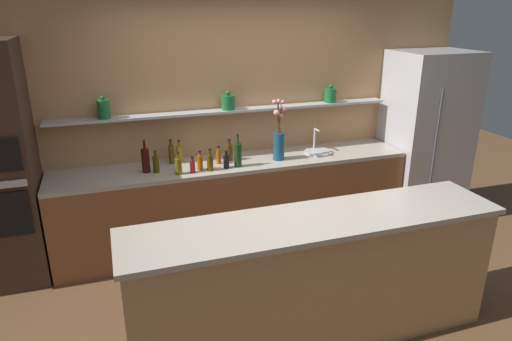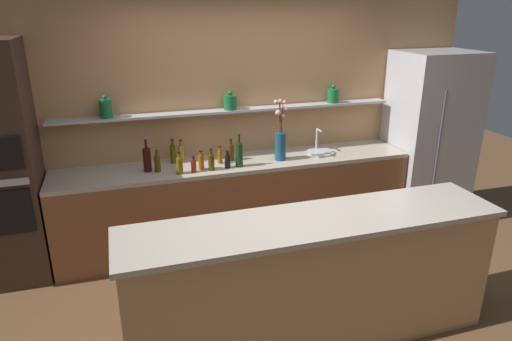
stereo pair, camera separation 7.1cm
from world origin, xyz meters
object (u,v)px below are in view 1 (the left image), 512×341
Objects in this scene: bottle_spirit_5 at (229,152)px; bottle_wine_6 at (238,154)px; flower_vase at (279,141)px; bottle_oil_1 at (210,162)px; bottle_sauce_0 at (219,156)px; bottle_sauce_8 at (200,162)px; bottle_sauce_10 at (226,161)px; refrigerator at (425,137)px; bottle_oil_3 at (178,166)px; bottle_oil_7 at (156,164)px; bottle_oil_2 at (180,154)px; bottle_oil_11 at (171,154)px; sink_fixture at (318,150)px; bottle_sauce_9 at (192,166)px; bottle_wine_4 at (146,160)px.

bottle_wine_6 is (0.03, -0.21, 0.03)m from bottle_spirit_5.
flower_vase reaches higher than bottle_oil_1.
bottle_spirit_5 reaches higher than bottle_sauce_0.
bottle_wine_6 is at bearing -43.64° from bottle_sauce_0.
bottle_sauce_8 is 0.26m from bottle_sauce_10.
bottle_oil_3 is (-2.90, -0.14, 0.02)m from refrigerator.
bottle_oil_1 is 0.99× the size of bottle_oil_7.
bottle_oil_2 is at bearing 38.77° from bottle_oil_7.
bottle_oil_1 reaches higher than bottle_sauce_10.
bottle_sauce_10 is 0.58m from bottle_oil_11.
sink_fixture is at bearing 177.94° from refrigerator.
bottle_oil_2 is 0.34m from bottle_oil_7.
bottle_wine_6 reaches higher than bottle_oil_7.
bottle_spirit_5 reaches higher than bottle_sauce_10.
bottle_oil_1 is 0.17m from bottle_sauce_10.
refrigerator reaches higher than flower_vase.
flower_vase reaches higher than bottle_spirit_5.
refrigerator is 2.84m from bottle_oil_2.
bottle_oil_3 reaches higher than bottle_sauce_10.
refrigerator is 12.01× the size of bottle_sauce_9.
bottle_sauce_10 is (0.41, -0.30, -0.02)m from bottle_oil_2.
bottle_sauce_0 is at bearing 53.58° from bottle_oil_1.
bottle_sauce_0 is (-2.47, 0.04, 0.02)m from refrigerator.
sink_fixture reaches higher than bottle_oil_2.
bottle_oil_11 is (-0.02, 0.33, 0.02)m from bottle_oil_3.
bottle_spirit_5 reaches higher than bottle_sauce_8.
bottle_oil_1 is 0.66× the size of bottle_wine_6.
bottle_oil_3 is at bearing -31.26° from bottle_oil_7.
sink_fixture is (0.50, 0.09, -0.18)m from flower_vase.
bottle_wine_4 reaches higher than bottle_spirit_5.
bottle_oil_11 is (0.18, 0.21, 0.02)m from bottle_oil_7.
bottle_sauce_8 is at bearing -178.06° from refrigerator.
bottle_sauce_8 is 1.09× the size of bottle_sauce_10.
bottle_spirit_5 is 0.23m from bottle_sauce_10.
refrigerator is at bearing 2.83° from bottle_wine_6.
bottle_sauce_0 reaches higher than bottle_sauce_9.
bottle_oil_3 is 0.23m from bottle_oil_7.
bottle_oil_7 is (-0.26, -0.21, -0.01)m from bottle_oil_2.
sink_fixture is at bearing 0.59° from bottle_sauce_0.
sink_fixture is at bearing 2.37° from bottle_oil_7.
refrigerator reaches higher than bottle_sauce_9.
flower_vase is 2.92× the size of bottle_oil_1.
bottle_wine_4 is at bearing 168.25° from bottle_sauce_8.
bottle_oil_1 is at bearing -45.21° from bottle_oil_11.
bottle_oil_1 is 0.40m from bottle_oil_2.
flower_vase is at bearing -7.09° from bottle_sauce_0.
bottle_oil_1 is 0.10m from bottle_sauce_8.
refrigerator is at bearing -2.45° from bottle_spirit_5.
bottle_sauce_9 is 0.36m from bottle_oil_11.
bottle_wine_4 is at bearing -174.24° from bottle_spirit_5.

